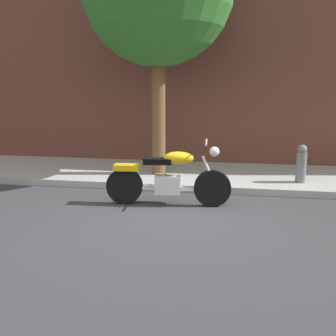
# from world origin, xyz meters

# --- Properties ---
(ground_plane) EXTENTS (60.00, 60.00, 0.00)m
(ground_plane) POSITION_xyz_m (0.00, 0.00, 0.00)
(ground_plane) COLOR #38383D
(sidewalk) EXTENTS (19.29, 2.56, 0.14)m
(sidewalk) POSITION_xyz_m (0.00, 2.68, 0.07)
(sidewalk) COLOR #A6A6A6
(sidewalk) RESTS_ON ground
(building_facade) EXTENTS (19.29, 0.50, 7.71)m
(building_facade) POSITION_xyz_m (0.00, 4.22, 3.86)
(building_facade) COLOR brown
(building_facade) RESTS_ON ground
(motorcycle) EXTENTS (2.18, 0.70, 1.14)m
(motorcycle) POSITION_xyz_m (-0.24, 0.54, 0.47)
(motorcycle) COLOR black
(motorcycle) RESTS_ON ground
(fire_hydrant) EXTENTS (0.20, 0.20, 0.91)m
(fire_hydrant) POSITION_xyz_m (2.19, 2.09, 0.46)
(fire_hydrant) COLOR slate
(fire_hydrant) RESTS_ON ground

